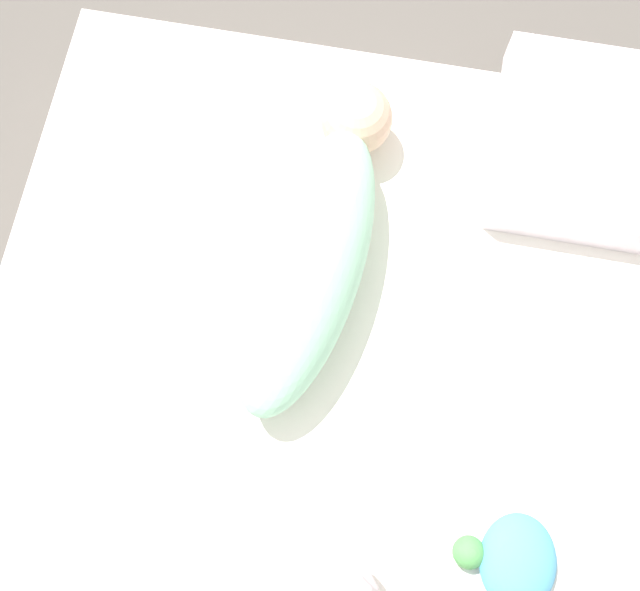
% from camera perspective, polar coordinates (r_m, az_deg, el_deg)
% --- Properties ---
extents(ground_plane, '(12.00, 12.00, 0.00)m').
position_cam_1_polar(ground_plane, '(1.39, 0.88, -3.91)').
color(ground_plane, '#514C47').
extents(bed_mattress, '(1.14, 1.05, 0.16)m').
position_cam_1_polar(bed_mattress, '(1.31, 0.93, -3.14)').
color(bed_mattress, white).
rests_on(bed_mattress, ground_plane).
extents(swaddled_baby, '(0.23, 0.59, 0.17)m').
position_cam_1_polar(swaddled_baby, '(1.19, -0.57, 3.53)').
color(swaddled_baby, '#99D6B2').
rests_on(swaddled_baby, bed_mattress).
extents(pillow, '(0.29, 0.34, 0.08)m').
position_cam_1_polar(pillow, '(1.39, 19.39, 10.94)').
color(pillow, white).
rests_on(pillow, bed_mattress).
extents(turtle_plush, '(0.15, 0.14, 0.06)m').
position_cam_1_polar(turtle_plush, '(1.20, 14.42, -18.96)').
color(turtle_plush, '#4C99C6').
rests_on(turtle_plush, bed_mattress).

